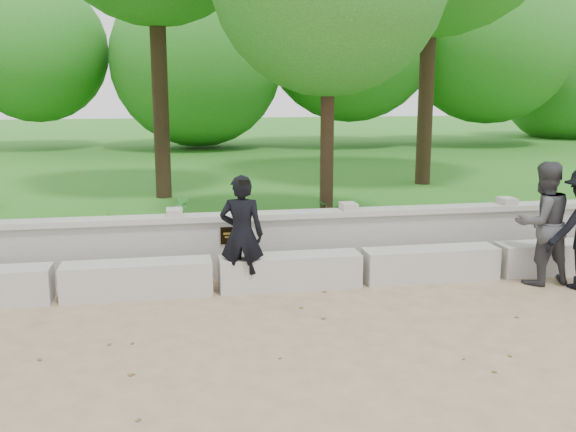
# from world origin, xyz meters

# --- Properties ---
(ground) EXTENTS (80.00, 80.00, 0.00)m
(ground) POSITION_xyz_m (0.00, 0.00, 0.00)
(ground) COLOR tan
(ground) RESTS_ON ground
(lawn) EXTENTS (40.00, 22.00, 0.25)m
(lawn) POSITION_xyz_m (0.00, 14.00, 0.12)
(lawn) COLOR #2B711A
(lawn) RESTS_ON ground
(concrete_bench) EXTENTS (11.90, 0.45, 0.45)m
(concrete_bench) POSITION_xyz_m (0.00, 1.90, 0.22)
(concrete_bench) COLOR #B8B6AE
(concrete_bench) RESTS_ON ground
(parapet_wall) EXTENTS (12.50, 0.35, 0.90)m
(parapet_wall) POSITION_xyz_m (0.00, 2.60, 0.46)
(parapet_wall) COLOR #ADABA4
(parapet_wall) RESTS_ON ground
(man_main) EXTENTS (0.64, 0.59, 1.56)m
(man_main) POSITION_xyz_m (0.34, 1.80, 0.78)
(man_main) COLOR black
(man_main) RESTS_ON ground
(visitor_left) EXTENTS (0.87, 0.71, 1.68)m
(visitor_left) POSITION_xyz_m (4.40, 1.46, 0.84)
(visitor_left) COLOR #3B3B40
(visitor_left) RESTS_ON ground
(shrub_a) EXTENTS (0.34, 0.38, 0.60)m
(shrub_a) POSITION_xyz_m (-1.39, 3.30, 0.55)
(shrub_a) COLOR #2A6F25
(shrub_a) RESTS_ON lawn
(shrub_b) EXTENTS (0.35, 0.40, 0.64)m
(shrub_b) POSITION_xyz_m (-0.41, 4.25, 0.57)
(shrub_b) COLOR #2A6F25
(shrub_b) RESTS_ON lawn
(shrub_c) EXTENTS (0.56, 0.52, 0.51)m
(shrub_c) POSITION_xyz_m (2.14, 4.07, 0.51)
(shrub_c) COLOR #2A6F25
(shrub_c) RESTS_ON lawn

